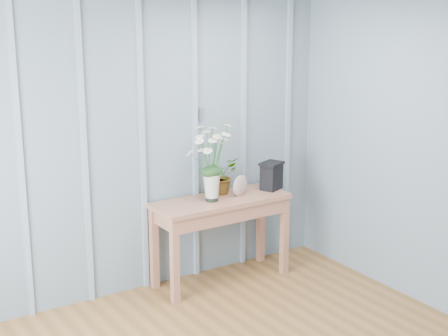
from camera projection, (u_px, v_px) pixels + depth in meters
room_shell at (198, 72)px, 4.20m from camera, size 4.00×4.50×2.50m
sideboard at (221, 211)px, 5.87m from camera, size 1.20×0.45×0.75m
daisy_vase at (212, 153)px, 5.67m from camera, size 0.47×0.36×0.66m
spider_plant at (221, 175)px, 5.97m from camera, size 0.33×0.30×0.32m
felt_disc_vessel at (240, 185)px, 5.90m from camera, size 0.19×0.10×0.18m
carved_box at (271, 175)px, 6.08m from camera, size 0.25×0.22×0.25m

